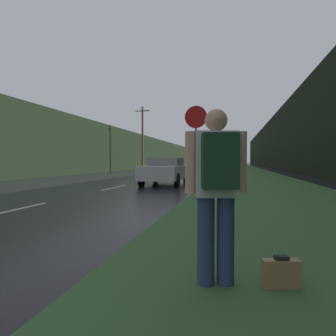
{
  "coord_description": "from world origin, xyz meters",
  "views": [
    {
      "loc": [
        5.63,
        -1.04,
        1.29
      ],
      "look_at": [
        2.33,
        14.06,
        0.93
      ],
      "focal_mm": 32.0,
      "sensor_mm": 36.0,
      "label": 1
    }
  ],
  "objects_px": {
    "hitchhiker_with_backpack": "(217,185)",
    "suitcase": "(281,274)",
    "delivery_truck": "(209,159)",
    "car_passing_near": "(165,171)",
    "stop_sign": "(196,141)"
  },
  "relations": [
    {
      "from": "hitchhiker_with_backpack",
      "to": "car_passing_near",
      "type": "relative_size",
      "value": 0.4
    },
    {
      "from": "stop_sign",
      "to": "suitcase",
      "type": "distance_m",
      "value": 7.11
    },
    {
      "from": "stop_sign",
      "to": "hitchhiker_with_backpack",
      "type": "distance_m",
      "value": 6.91
    },
    {
      "from": "hitchhiker_with_backpack",
      "to": "delivery_truck",
      "type": "relative_size",
      "value": 0.24
    },
    {
      "from": "stop_sign",
      "to": "car_passing_near",
      "type": "xyz_separation_m",
      "value": [
        -2.39,
        6.0,
        -1.18
      ]
    },
    {
      "from": "stop_sign",
      "to": "suitcase",
      "type": "xyz_separation_m",
      "value": [
        1.69,
        -6.68,
        -1.78
      ]
    },
    {
      "from": "stop_sign",
      "to": "car_passing_near",
      "type": "bearing_deg",
      "value": 111.75
    },
    {
      "from": "hitchhiker_with_backpack",
      "to": "suitcase",
      "type": "xyz_separation_m",
      "value": [
        0.64,
        0.1,
        -0.89
      ]
    },
    {
      "from": "stop_sign",
      "to": "hitchhiker_with_backpack",
      "type": "height_order",
      "value": "stop_sign"
    },
    {
      "from": "suitcase",
      "to": "stop_sign",
      "type": "bearing_deg",
      "value": 90.58
    },
    {
      "from": "suitcase",
      "to": "delivery_truck",
      "type": "bearing_deg",
      "value": 81.43
    },
    {
      "from": "stop_sign",
      "to": "delivery_truck",
      "type": "bearing_deg",
      "value": 94.3
    },
    {
      "from": "stop_sign",
      "to": "car_passing_near",
      "type": "distance_m",
      "value": 6.57
    },
    {
      "from": "stop_sign",
      "to": "car_passing_near",
      "type": "relative_size",
      "value": 0.69
    },
    {
      "from": "delivery_truck",
      "to": "car_passing_near",
      "type": "bearing_deg",
      "value": -87.09
    }
  ]
}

